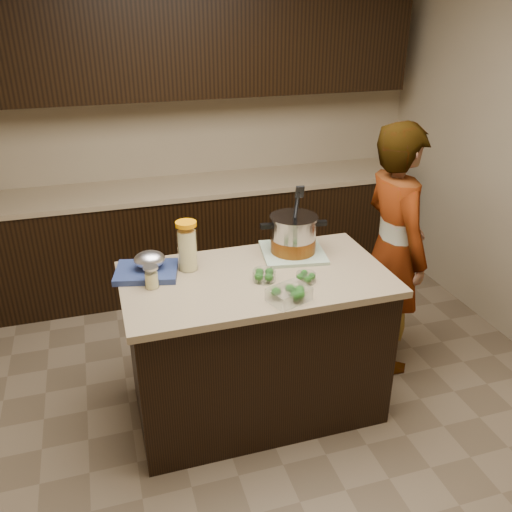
{
  "coord_description": "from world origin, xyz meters",
  "views": [
    {
      "loc": [
        -0.77,
        -2.51,
        2.27
      ],
      "look_at": [
        0.0,
        0.0,
        1.02
      ],
      "focal_mm": 38.0,
      "sensor_mm": 36.0,
      "label": 1
    }
  ],
  "objects_px": {
    "lemonade_pitcher": "(187,248)",
    "stock_pot": "(293,236)",
    "island": "(256,344)",
    "person": "(393,251)"
  },
  "relations": [
    {
      "from": "lemonade_pitcher",
      "to": "stock_pot",
      "type": "bearing_deg",
      "value": 1.18
    },
    {
      "from": "stock_pot",
      "to": "island",
      "type": "bearing_deg",
      "value": -136.28
    },
    {
      "from": "island",
      "to": "person",
      "type": "height_order",
      "value": "person"
    },
    {
      "from": "stock_pot",
      "to": "person",
      "type": "distance_m",
      "value": 0.71
    },
    {
      "from": "island",
      "to": "stock_pot",
      "type": "relative_size",
      "value": 3.68
    },
    {
      "from": "stock_pot",
      "to": "lemonade_pitcher",
      "type": "bearing_deg",
      "value": -170.19
    },
    {
      "from": "person",
      "to": "island",
      "type": "bearing_deg",
      "value": 101.98
    },
    {
      "from": "stock_pot",
      "to": "person",
      "type": "bearing_deg",
      "value": 9.64
    },
    {
      "from": "person",
      "to": "lemonade_pitcher",
      "type": "bearing_deg",
      "value": 90.6
    },
    {
      "from": "island",
      "to": "stock_pot",
      "type": "height_order",
      "value": "stock_pot"
    }
  ]
}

